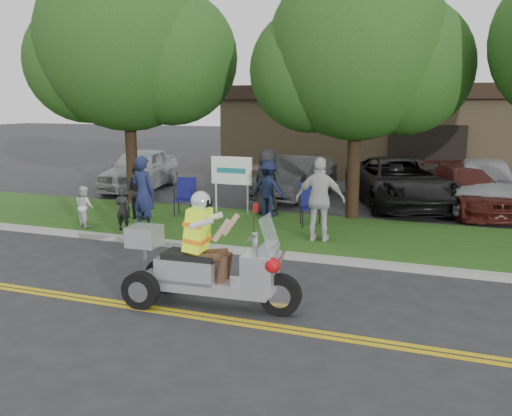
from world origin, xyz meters
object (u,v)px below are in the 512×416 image
(lawn_chair_a, at_px, (186,194))
(parked_car_right, at_px, (470,189))
(lawn_chair_b, at_px, (311,201))
(parked_car_left, at_px, (296,178))
(parked_car_mid, at_px, (400,182))
(trike_scooter, at_px, (204,267))
(parked_car_far_left, at_px, (141,169))
(spectator_adult_mid, at_px, (138,191))
(spectator_adult_right, at_px, (320,200))
(parked_car_far_right, at_px, (484,183))
(spectator_adult_left, at_px, (143,193))

(lawn_chair_a, distance_m, parked_car_right, 8.55)
(lawn_chair_b, bearing_deg, parked_car_left, 89.05)
(parked_car_mid, relative_size, parked_car_right, 1.18)
(trike_scooter, xyz_separation_m, lawn_chair_a, (-3.50, 6.02, 0.03))
(lawn_chair_b, distance_m, parked_car_far_left, 8.70)
(parked_car_far_left, xyz_separation_m, parked_car_left, (6.07, 0.27, -0.07))
(spectator_adult_mid, xyz_separation_m, spectator_adult_right, (5.31, -0.69, 0.21))
(spectator_adult_right, xyz_separation_m, parked_car_mid, (1.23, 5.62, -0.31))
(parked_car_far_left, relative_size, parked_car_left, 1.06)
(parked_car_right, xyz_separation_m, parked_car_far_right, (0.41, 0.47, 0.14))
(lawn_chair_a, bearing_deg, spectator_adult_left, -105.41)
(parked_car_far_left, bearing_deg, spectator_adult_right, -44.66)
(lawn_chair_a, relative_size, lawn_chair_b, 0.96)
(spectator_adult_right, height_order, parked_car_left, spectator_adult_right)
(spectator_adult_right, bearing_deg, trike_scooter, 76.28)
(lawn_chair_a, xyz_separation_m, parked_car_far_left, (-4.02, 4.01, 0.08))
(lawn_chair_b, bearing_deg, parked_car_mid, 43.44)
(trike_scooter, distance_m, spectator_adult_left, 5.38)
(parked_car_mid, distance_m, parked_car_far_right, 2.52)
(lawn_chair_b, xyz_separation_m, parked_car_left, (-1.64, 4.29, -0.01))
(lawn_chair_b, bearing_deg, lawn_chair_a, 157.95)
(parked_car_right, relative_size, parked_car_far_right, 0.98)
(lawn_chair_a, xyz_separation_m, parked_car_far_right, (8.05, 4.32, 0.12))
(parked_car_mid, bearing_deg, trike_scooter, -124.06)
(trike_scooter, xyz_separation_m, parked_car_far_left, (-7.51, 10.03, 0.12))
(trike_scooter, distance_m, lawn_chair_b, 6.01)
(spectator_adult_left, height_order, parked_car_right, spectator_adult_left)
(parked_car_right, distance_m, parked_car_far_right, 0.64)
(spectator_adult_left, relative_size, spectator_adult_right, 0.96)
(parked_car_mid, bearing_deg, parked_car_far_right, -16.19)
(lawn_chair_a, bearing_deg, trike_scooter, -72.18)
(trike_scooter, distance_m, parked_car_mid, 10.27)
(lawn_chair_a, relative_size, parked_car_left, 0.24)
(trike_scooter, height_order, parked_car_left, trike_scooter)
(spectator_adult_mid, xyz_separation_m, parked_car_mid, (6.54, 4.93, -0.10))
(lawn_chair_a, relative_size, spectator_adult_left, 0.57)
(lawn_chair_b, xyz_separation_m, spectator_adult_left, (-3.80, -2.03, 0.32))
(lawn_chair_a, relative_size, parked_car_far_left, 0.23)
(lawn_chair_a, distance_m, parked_car_far_left, 5.68)
(parked_car_right, bearing_deg, parked_car_far_right, 28.34)
(lawn_chair_a, relative_size, parked_car_far_right, 0.22)
(lawn_chair_b, height_order, spectator_adult_left, spectator_adult_left)
(trike_scooter, height_order, lawn_chair_b, trike_scooter)
(spectator_adult_right, bearing_deg, spectator_adult_left, 2.64)
(lawn_chair_b, bearing_deg, parked_car_right, 22.36)
(parked_car_right, height_order, parked_car_far_right, parked_car_far_right)
(parked_car_left, relative_size, parked_car_far_right, 0.90)
(spectator_adult_mid, height_order, spectator_adult_right, spectator_adult_right)
(spectator_adult_right, height_order, parked_car_far_right, spectator_adult_right)
(parked_car_left, height_order, parked_car_right, parked_car_left)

